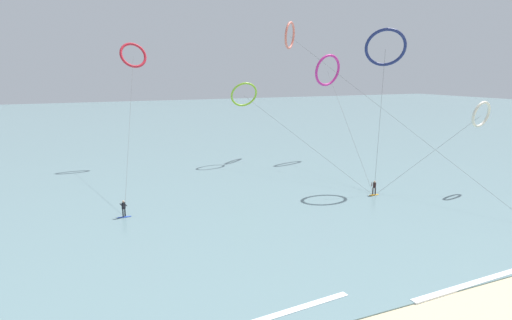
# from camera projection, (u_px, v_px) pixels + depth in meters

# --- Properties ---
(sea_water) EXTENTS (400.00, 200.00, 0.08)m
(sea_water) POSITION_uv_depth(u_px,v_px,m) (123.00, 126.00, 114.39)
(sea_water) COLOR slate
(sea_water) RESTS_ON ground
(surfer_cobalt) EXTENTS (1.40, 0.73, 1.70)m
(surfer_cobalt) POSITION_uv_depth(u_px,v_px,m) (124.00, 210.00, 42.16)
(surfer_cobalt) COLOR #2647B7
(surfer_cobalt) RESTS_ON ground
(surfer_amber) EXTENTS (1.40, 0.73, 1.70)m
(surfer_amber) POSITION_uv_depth(u_px,v_px,m) (374.00, 189.00, 49.77)
(surfer_amber) COLOR orange
(surfer_amber) RESTS_ON ground
(kite_coral) EXTENTS (4.39, 44.60, 22.22)m
(kite_coral) POSITION_uv_depth(u_px,v_px,m) (290.00, 36.00, 72.50)
(kite_coral) COLOR #EA7260
(kite_coral) RESTS_ON ground
(kite_ivory) EXTENTS (14.48, 3.38, 10.69)m
(kite_ivory) POSITION_uv_depth(u_px,v_px,m) (481.00, 114.00, 50.86)
(kite_ivory) COLOR silver
(kite_ivory) RESTS_ON ground
(kite_lime) EXTENTS (8.38, 24.96, 12.48)m
(kite_lime) POSITION_uv_depth(u_px,v_px,m) (244.00, 95.00, 66.47)
(kite_lime) COLOR #8CC62D
(kite_lime) RESTS_ON ground
(kite_magenta) EXTENTS (10.25, 23.00, 16.77)m
(kite_magenta) POSITION_uv_depth(u_px,v_px,m) (328.00, 70.00, 69.65)
(kite_magenta) COLOR #CC288E
(kite_magenta) RESTS_ON ground
(kite_crimson) EXTENTS (7.92, 27.24, 18.32)m
(kite_crimson) POSITION_uv_depth(u_px,v_px,m) (133.00, 55.00, 64.44)
(kite_crimson) COLOR red
(kite_crimson) RESTS_ON ground
(kite_navy) EXTENTS (6.36, 6.11, 18.99)m
(kite_navy) POSITION_uv_depth(u_px,v_px,m) (386.00, 48.00, 51.36)
(kite_navy) COLOR navy
(kite_navy) RESTS_ON ground
(wave_crest_near) EXTENTS (11.62, 0.85, 0.12)m
(wave_crest_near) POSITION_uv_depth(u_px,v_px,m) (477.00, 282.00, 29.22)
(wave_crest_near) COLOR white
(wave_crest_near) RESTS_ON ground
(wave_crest_mid) EXTENTS (8.25, 1.19, 0.12)m
(wave_crest_mid) POSITION_uv_depth(u_px,v_px,m) (292.00, 311.00, 25.72)
(wave_crest_mid) COLOR white
(wave_crest_mid) RESTS_ON ground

